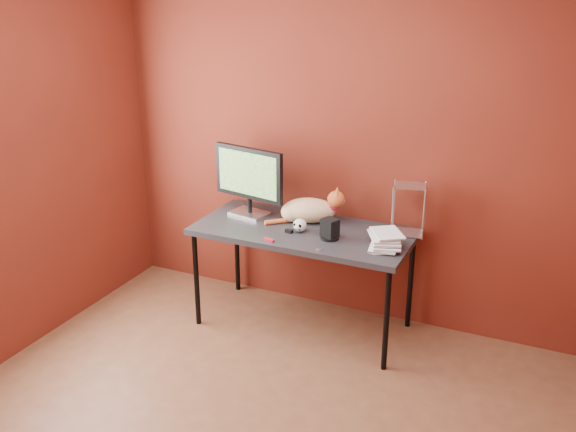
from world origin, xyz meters
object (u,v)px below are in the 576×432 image
at_px(speaker, 330,230).
at_px(book_stack, 377,159).
at_px(cat, 309,210).
at_px(desk, 303,236).
at_px(monitor, 249,178).
at_px(skull_mug, 300,225).

xyz_separation_m(speaker, book_stack, (0.30, -0.01, 0.52)).
xyz_separation_m(cat, book_stack, (0.54, -0.24, 0.49)).
bearing_deg(desk, monitor, 168.48).
relative_size(desk, skull_mug, 15.88).
bearing_deg(monitor, desk, -0.27).
xyz_separation_m(desk, speaker, (0.23, -0.09, 0.12)).
distance_m(desk, book_stack, 0.83).
xyz_separation_m(cat, speaker, (0.24, -0.23, -0.03)).
xyz_separation_m(desk, skull_mug, (-0.00, -0.06, 0.10)).
bearing_deg(skull_mug, book_stack, -0.31).
bearing_deg(book_stack, monitor, 168.86).
relative_size(desk, book_stack, 1.28).
bearing_deg(speaker, desk, 179.43).
height_order(desk, monitor, monitor).
bearing_deg(desk, book_stack, -10.79).
bearing_deg(desk, speaker, -21.84).
distance_m(desk, monitor, 0.58).
height_order(desk, skull_mug, skull_mug).
bearing_deg(cat, speaker, -61.43).
bearing_deg(monitor, book_stack, 0.12).
bearing_deg(monitor, skull_mug, -6.90).
distance_m(cat, book_stack, 0.77).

